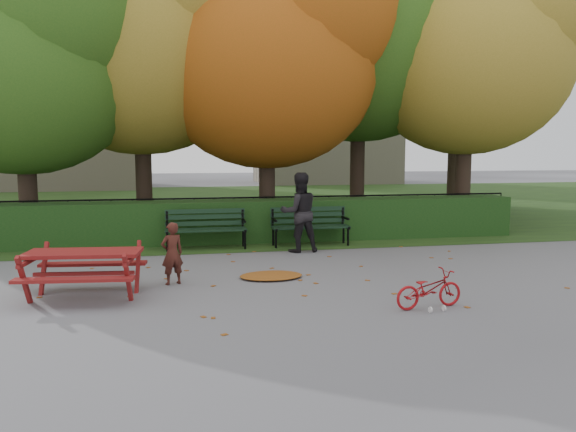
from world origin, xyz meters
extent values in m
plane|color=slate|center=(0.00, 0.00, 0.00)|extent=(90.00, 90.00, 0.00)
plane|color=#1E3515|center=(0.00, 14.00, 0.01)|extent=(90.00, 90.00, 0.00)
cube|color=tan|center=(-9.00, 26.00, 7.50)|extent=(10.00, 7.00, 15.00)
cube|color=tan|center=(8.00, 28.00, 6.00)|extent=(9.00, 6.00, 12.00)
cube|color=black|center=(0.00, 4.50, 0.50)|extent=(13.00, 0.90, 1.00)
cube|color=black|center=(0.00, 5.30, 0.08)|extent=(14.00, 0.04, 0.04)
cube|color=black|center=(0.00, 5.30, 1.00)|extent=(14.00, 0.04, 0.04)
cylinder|color=black|center=(-3.00, 5.30, 0.50)|extent=(0.03, 0.03, 1.00)
cylinder|color=black|center=(0.00, 5.30, 0.50)|extent=(0.03, 0.03, 1.00)
cylinder|color=black|center=(3.00, 5.30, 0.50)|extent=(0.03, 0.03, 1.00)
cylinder|color=black|center=(6.50, 5.30, 0.50)|extent=(0.03, 0.03, 1.00)
cylinder|color=#2E221A|center=(-5.50, 5.80, 1.31)|extent=(0.44, 0.44, 2.62)
ellipsoid|color=#2B5918|center=(-5.50, 5.80, 4.12)|extent=(5.60, 5.60, 5.04)
sphere|color=#2B5918|center=(-4.52, 5.10, 5.38)|extent=(4.20, 4.20, 4.20)
cylinder|color=#2E221A|center=(-2.80, 7.00, 1.57)|extent=(0.44, 0.44, 3.15)
ellipsoid|color=olive|center=(-2.80, 7.00, 4.95)|extent=(6.40, 6.40, 5.76)
cylinder|color=#2E221A|center=(0.50, 6.20, 1.40)|extent=(0.44, 0.44, 2.80)
ellipsoid|color=#924C0F|center=(0.50, 6.20, 4.40)|extent=(6.00, 6.00, 5.40)
sphere|color=#924C0F|center=(1.55, 5.45, 5.75)|extent=(4.50, 4.50, 4.50)
cylinder|color=#2E221A|center=(3.50, 7.50, 1.75)|extent=(0.44, 0.44, 3.50)
ellipsoid|color=#2B5918|center=(3.50, 7.50, 5.50)|extent=(6.80, 6.80, 6.12)
cylinder|color=#2E221A|center=(6.20, 6.00, 1.49)|extent=(0.44, 0.44, 2.97)
ellipsoid|color=olive|center=(6.20, 6.00, 4.68)|extent=(5.80, 5.80, 5.22)
sphere|color=olive|center=(7.21, 5.28, 5.98)|extent=(4.35, 4.35, 4.35)
cylinder|color=#2E221A|center=(8.00, 10.00, 1.57)|extent=(0.44, 0.44, 3.15)
ellipsoid|color=#2B5918|center=(8.00, 10.00, 4.95)|extent=(6.00, 6.00, 5.40)
sphere|color=#2B5918|center=(9.05, 9.25, 6.30)|extent=(4.50, 4.50, 4.50)
cube|color=black|center=(-1.30, 3.42, 0.44)|extent=(1.80, 0.12, 0.04)
cube|color=black|center=(-1.30, 3.60, 0.44)|extent=(1.80, 0.12, 0.04)
cube|color=black|center=(-1.30, 3.78, 0.44)|extent=(1.80, 0.12, 0.04)
cube|color=black|center=(-1.30, 3.87, 0.55)|extent=(1.80, 0.05, 0.10)
cube|color=black|center=(-1.30, 3.87, 0.70)|extent=(1.80, 0.05, 0.10)
cube|color=black|center=(-1.30, 3.87, 0.83)|extent=(1.80, 0.05, 0.10)
cube|color=black|center=(-2.15, 3.60, 0.42)|extent=(0.05, 0.55, 0.06)
cube|color=black|center=(-2.15, 3.87, 0.65)|extent=(0.05, 0.05, 0.41)
cylinder|color=black|center=(-2.15, 3.42, 0.22)|extent=(0.05, 0.05, 0.44)
cylinder|color=black|center=(-2.15, 3.78, 0.22)|extent=(0.05, 0.05, 0.44)
cube|color=black|center=(-2.15, 3.62, 0.62)|extent=(0.05, 0.45, 0.04)
cube|color=black|center=(-0.45, 3.60, 0.42)|extent=(0.05, 0.55, 0.06)
cube|color=black|center=(-0.45, 3.87, 0.65)|extent=(0.05, 0.05, 0.41)
cylinder|color=black|center=(-0.45, 3.42, 0.22)|extent=(0.05, 0.05, 0.44)
cylinder|color=black|center=(-0.45, 3.78, 0.22)|extent=(0.05, 0.05, 0.44)
cube|color=black|center=(-0.45, 3.62, 0.62)|extent=(0.05, 0.45, 0.04)
cube|color=black|center=(1.10, 3.42, 0.44)|extent=(1.80, 0.12, 0.04)
cube|color=black|center=(1.10, 3.60, 0.44)|extent=(1.80, 0.12, 0.04)
cube|color=black|center=(1.10, 3.78, 0.44)|extent=(1.80, 0.12, 0.04)
cube|color=black|center=(1.10, 3.87, 0.55)|extent=(1.80, 0.05, 0.10)
cube|color=black|center=(1.10, 3.87, 0.70)|extent=(1.80, 0.05, 0.10)
cube|color=black|center=(1.10, 3.87, 0.83)|extent=(1.80, 0.05, 0.10)
cube|color=black|center=(0.25, 3.60, 0.42)|extent=(0.05, 0.55, 0.06)
cube|color=black|center=(0.25, 3.87, 0.65)|extent=(0.05, 0.05, 0.41)
cylinder|color=black|center=(0.25, 3.42, 0.22)|extent=(0.05, 0.05, 0.44)
cylinder|color=black|center=(0.25, 3.78, 0.22)|extent=(0.05, 0.05, 0.44)
cube|color=black|center=(0.25, 3.62, 0.62)|extent=(0.05, 0.45, 0.04)
cube|color=black|center=(1.95, 3.60, 0.42)|extent=(0.05, 0.55, 0.06)
cube|color=black|center=(1.95, 3.87, 0.65)|extent=(0.05, 0.05, 0.41)
cylinder|color=black|center=(1.95, 3.42, 0.22)|extent=(0.05, 0.05, 0.44)
cylinder|color=black|center=(1.95, 3.78, 0.22)|extent=(0.05, 0.05, 0.44)
cube|color=black|center=(1.95, 3.62, 0.62)|extent=(0.05, 0.45, 0.04)
cube|color=maroon|center=(-3.32, -0.21, 0.68)|extent=(1.73, 0.86, 0.06)
cube|color=maroon|center=(-3.38, -0.76, 0.41)|extent=(1.68, 0.40, 0.05)
cube|color=maroon|center=(-3.26, 0.34, 0.41)|extent=(1.68, 0.40, 0.05)
cube|color=maroon|center=(-4.08, -0.55, 0.37)|extent=(0.11, 0.48, 0.81)
cube|color=maroon|center=(-3.99, 0.28, 0.37)|extent=(0.11, 0.48, 0.81)
cube|color=maroon|center=(-4.03, -0.13, 0.61)|extent=(0.19, 1.25, 0.06)
cube|color=maroon|center=(-2.65, -0.70, 0.37)|extent=(0.11, 0.48, 0.81)
cube|color=maroon|center=(-2.56, 0.13, 0.37)|extent=(0.11, 0.48, 0.81)
cube|color=maroon|center=(-2.60, -0.28, 0.61)|extent=(0.19, 1.25, 0.06)
cube|color=maroon|center=(-3.32, -0.21, 0.37)|extent=(1.47, 0.21, 0.06)
ellipsoid|color=brown|center=(-0.35, 0.55, 0.04)|extent=(1.30, 1.11, 0.08)
imported|color=#421C15|center=(-2.02, 0.40, 0.52)|extent=(0.44, 0.37, 1.04)
imported|color=black|center=(0.68, 2.90, 0.86)|extent=(0.89, 0.72, 1.73)
imported|color=#A00E13|center=(1.52, -1.74, 0.27)|extent=(1.08, 0.51, 0.54)
camera|label=1|loc=(-1.93, -8.90, 2.22)|focal=35.00mm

